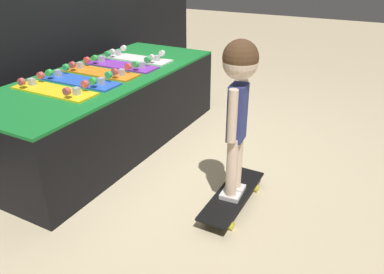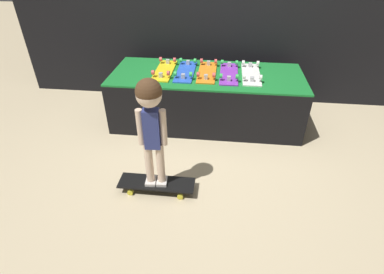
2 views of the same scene
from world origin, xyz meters
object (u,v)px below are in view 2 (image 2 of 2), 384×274
Objects in this scene: skateboard_orange_on_rack at (207,71)px; skateboard_purple_on_rack at (229,73)px; child at (151,115)px; skateboard_white_on_rack at (251,73)px; skateboard_blue_on_rack at (186,71)px; skateboard_yellow_on_rack at (165,70)px; skateboard_on_floor at (157,184)px.

skateboard_purple_on_rack is at bearing -3.72° from skateboard_orange_on_rack.
skateboard_purple_on_rack is 1.46m from child.
skateboard_orange_on_rack is at bearing 176.28° from skateboard_purple_on_rack.
skateboard_white_on_rack is 0.65× the size of child.
skateboard_blue_on_rack is 1.00× the size of skateboard_white_on_rack.
skateboard_yellow_on_rack and skateboard_orange_on_rack have the same top height.
skateboard_orange_on_rack is 0.50m from skateboard_white_on_rack.
child is (-0.60, -1.32, 0.15)m from skateboard_purple_on_rack.
skateboard_on_floor is at bearing -122.72° from skateboard_white_on_rack.
skateboard_blue_on_rack is (0.25, -0.00, 0.00)m from skateboard_yellow_on_rack.
skateboard_orange_on_rack is 1.00× the size of skateboard_purple_on_rack.
skateboard_yellow_on_rack is at bearing 179.89° from skateboard_white_on_rack.
child is (-0.85, -1.33, 0.15)m from skateboard_white_on_rack.
skateboard_yellow_on_rack is at bearing 179.04° from skateboard_purple_on_rack.
child is at bearing -122.72° from skateboard_white_on_rack.
skateboard_white_on_rack is 1.59m from child.
skateboard_blue_on_rack and skateboard_purple_on_rack have the same top height.
skateboard_blue_on_rack and skateboard_white_on_rack have the same top height.
skateboard_purple_on_rack is (0.25, -0.02, 0.00)m from skateboard_orange_on_rack.
skateboard_yellow_on_rack reaches higher than skateboard_on_floor.
skateboard_blue_on_rack is 1.34m from child.
skateboard_orange_on_rack is 0.25m from skateboard_purple_on_rack.
skateboard_white_on_rack is (0.75, 0.00, 0.00)m from skateboard_blue_on_rack.
skateboard_on_floor is at bearing -120.69° from child.
skateboard_yellow_on_rack is 1.35m from child.
skateboard_yellow_on_rack is at bearing 179.25° from skateboard_blue_on_rack.
skateboard_on_floor is 0.69× the size of child.
skateboard_yellow_on_rack is 1.00× the size of skateboard_white_on_rack.
skateboard_yellow_on_rack is 0.50m from skateboard_orange_on_rack.
skateboard_white_on_rack is at bearing 2.44° from skateboard_purple_on_rack.
skateboard_yellow_on_rack and skateboard_blue_on_rack have the same top height.
skateboard_white_on_rack reaches higher than skateboard_on_floor.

